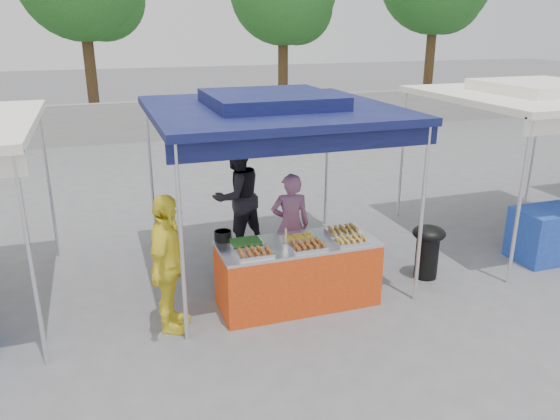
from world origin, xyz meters
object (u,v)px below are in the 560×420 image
object	(u,v)px
vendor_woman	(290,225)
wok_burner	(428,247)
vendor_table	(298,273)
helper_man	(237,196)
customer_person	(168,264)
cooking_pot	(223,236)

from	to	relation	value
vendor_woman	wok_burner	bearing A→B (deg)	170.08
vendor_table	wok_burner	size ratio (longest dim) A/B	2.56
wok_burner	helper_man	bearing A→B (deg)	165.95
wok_burner	helper_man	distance (m)	2.96
helper_man	customer_person	distance (m)	2.48
cooking_pot	helper_man	world-z (taller)	helper_man
vendor_table	vendor_woman	size ratio (longest dim) A/B	1.33
customer_person	wok_burner	bearing A→B (deg)	-64.24
cooking_pot	wok_burner	distance (m)	2.92
wok_burner	cooking_pot	bearing A→B (deg)	-159.63
cooking_pot	vendor_table	bearing A→B (deg)	-22.47
vendor_woman	customer_person	world-z (taller)	customer_person
cooking_pot	customer_person	world-z (taller)	customer_person
cooking_pot	wok_burner	size ratio (longest dim) A/B	0.28
cooking_pot	vendor_woman	bearing A→B (deg)	24.53
helper_man	customer_person	bearing A→B (deg)	34.65
wok_burner	customer_person	xyz separation A→B (m)	(-3.64, -0.23, 0.37)
vendor_table	customer_person	distance (m)	1.68
helper_man	wok_burner	bearing A→B (deg)	119.00
vendor_table	customer_person	xyz separation A→B (m)	(-1.63, -0.10, 0.41)
customer_person	vendor_table	bearing A→B (deg)	-64.49
cooking_pot	vendor_woman	size ratio (longest dim) A/B	0.14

